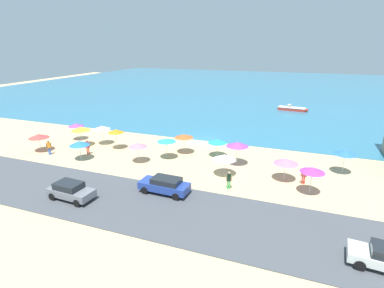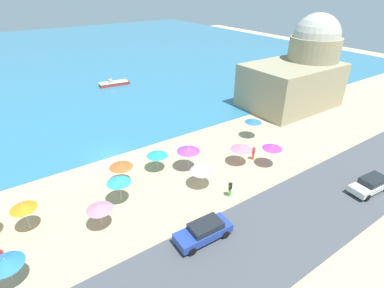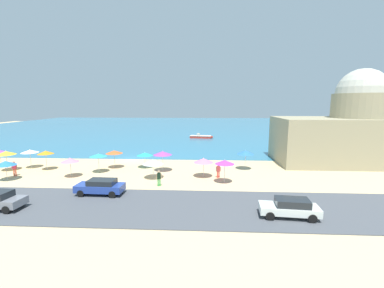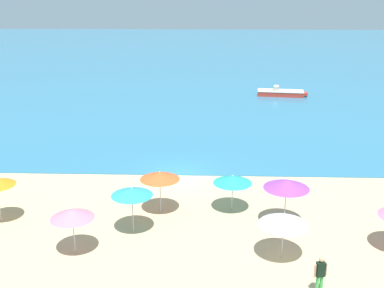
# 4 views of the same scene
# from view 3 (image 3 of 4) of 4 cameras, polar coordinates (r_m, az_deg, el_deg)

# --- Properties ---
(ground_plane) EXTENTS (160.00, 160.00, 0.00)m
(ground_plane) POSITION_cam_3_polar(r_m,az_deg,el_deg) (40.81, -13.22, -3.31)
(ground_plane) COLOR tan
(sea) EXTENTS (150.00, 110.00, 0.05)m
(sea) POSITION_cam_3_polar(r_m,az_deg,el_deg) (94.31, -3.89, 3.87)
(sea) COLOR teal
(sea) RESTS_ON ground_plane
(coastal_road) EXTENTS (80.00, 8.00, 0.06)m
(coastal_road) POSITION_cam_3_polar(r_m,az_deg,el_deg) (24.74, -25.12, -12.08)
(coastal_road) COLOR #474B51
(coastal_road) RESTS_ON ground_plane
(beach_umbrella_0) EXTENTS (2.11, 2.11, 2.59)m
(beach_umbrella_0) POSITION_cam_3_polar(r_m,az_deg,el_deg) (33.91, 11.80, -1.84)
(beach_umbrella_0) COLOR #B2B2B7
(beach_umbrella_0) RESTS_ON ground_plane
(beach_umbrella_1) EXTENTS (2.14, 2.14, 2.55)m
(beach_umbrella_1) POSITION_cam_3_polar(r_m,az_deg,el_deg) (40.23, -32.36, -1.37)
(beach_umbrella_1) COLOR #B2B2B7
(beach_umbrella_1) RESTS_ON ground_plane
(beach_umbrella_2) EXTENTS (2.31, 2.31, 2.32)m
(beach_umbrella_2) POSITION_cam_3_polar(r_m,az_deg,el_deg) (29.89, 2.56, -3.66)
(beach_umbrella_2) COLOR #B2B2B7
(beach_umbrella_2) RESTS_ON ground_plane
(beach_umbrella_3) EXTENTS (2.13, 2.13, 2.48)m
(beach_umbrella_3) POSITION_cam_3_polar(r_m,az_deg,el_deg) (33.83, -20.11, -2.33)
(beach_umbrella_3) COLOR #B2B2B7
(beach_umbrella_3) RESTS_ON ground_plane
(beach_umbrella_4) EXTENTS (2.08, 2.08, 2.62)m
(beach_umbrella_4) POSITION_cam_3_polar(r_m,az_deg,el_deg) (27.81, 7.28, -4.01)
(beach_umbrella_4) COLOR #B2B2B7
(beach_umbrella_4) RESTS_ON ground_plane
(beach_umbrella_5) EXTENTS (2.08, 2.08, 2.41)m
(beach_umbrella_5) POSITION_cam_3_polar(r_m,az_deg,el_deg) (43.29, -36.89, -1.33)
(beach_umbrella_5) COLOR #B2B2B7
(beach_umbrella_5) RESTS_ON ground_plane
(beach_umbrella_6) EXTENTS (2.18, 2.18, 2.15)m
(beach_umbrella_6) POSITION_cam_3_polar(r_m,az_deg,el_deg) (34.76, -10.45, -2.21)
(beach_umbrella_6) COLOR #B2B2B7
(beach_umbrella_6) RESTS_ON ground_plane
(beach_umbrella_8) EXTENTS (2.39, 2.39, 2.68)m
(beach_umbrella_8) POSITION_cam_3_polar(r_m,az_deg,el_deg) (32.51, -6.54, -2.02)
(beach_umbrella_8) COLOR #B2B2B7
(beach_umbrella_8) RESTS_ON ground_plane
(beach_umbrella_9) EXTENTS (2.22, 2.22, 2.29)m
(beach_umbrella_9) POSITION_cam_3_polar(r_m,az_deg,el_deg) (35.47, -36.09, -3.46)
(beach_umbrella_9) COLOR #B2B2B7
(beach_umbrella_9) RESTS_ON ground_plane
(beach_umbrella_10) EXTENTS (2.06, 2.06, 2.35)m
(beach_umbrella_10) POSITION_cam_3_polar(r_m,az_deg,el_deg) (33.08, -25.48, -3.23)
(beach_umbrella_10) COLOR #B2B2B7
(beach_umbrella_10) RESTS_ON ground_plane
(beach_umbrella_11) EXTENTS (1.96, 1.96, 2.59)m
(beach_umbrella_11) POSITION_cam_3_polar(r_m,az_deg,el_deg) (38.00, -29.78, -1.63)
(beach_umbrella_11) COLOR #B2B2B7
(beach_umbrella_11) RESTS_ON ground_plane
(beach_umbrella_12) EXTENTS (2.20, 2.20, 2.45)m
(beach_umbrella_12) POSITION_cam_3_polar(r_m,az_deg,el_deg) (35.53, -16.90, -1.71)
(beach_umbrella_12) COLOR #B2B2B7
(beach_umbrella_12) RESTS_ON ground_plane
(beach_umbrella_13) EXTENTS (2.32, 2.32, 2.64)m
(beach_umbrella_13) POSITION_cam_3_polar(r_m,az_deg,el_deg) (40.28, -36.02, -1.61)
(beach_umbrella_13) COLOR #B2B2B7
(beach_umbrella_13) RESTS_ON ground_plane
(beach_umbrella_14) EXTENTS (2.33, 2.33, 2.30)m
(beach_umbrella_14) POSITION_cam_3_polar(r_m,az_deg,el_deg) (29.62, -8.67, -3.95)
(beach_umbrella_14) COLOR #B2B2B7
(beach_umbrella_14) RESTS_ON ground_plane
(bather_0) EXTENTS (0.50, 0.37, 1.79)m
(bather_0) POSITION_cam_3_polar(r_m,az_deg,el_deg) (37.17, -34.75, -4.35)
(bather_0) COLOR #E85337
(bather_0) RESTS_ON ground_plane
(bather_1) EXTENTS (0.56, 0.30, 1.69)m
(bather_1) POSITION_cam_3_polar(r_m,az_deg,el_deg) (27.11, -7.36, -7.39)
(bather_1) COLOR green
(bather_1) RESTS_ON ground_plane
(bather_3) EXTENTS (0.56, 0.28, 1.63)m
(bather_3) POSITION_cam_3_polar(r_m,az_deg,el_deg) (30.02, 5.86, -5.80)
(bather_3) COLOR #F54838
(bather_3) RESTS_ON ground_plane
(parked_car_0) EXTENTS (4.48, 1.98, 1.44)m
(parked_car_0) POSITION_cam_3_polar(r_m,az_deg,el_deg) (25.97, -19.66, -8.87)
(parked_car_0) COLOR #253F94
(parked_car_0) RESTS_ON coastal_road
(parked_car_1) EXTENTS (4.48, 2.09, 1.44)m
(parked_car_1) POSITION_cam_3_polar(r_m,az_deg,el_deg) (21.26, 20.92, -13.02)
(parked_car_1) COLOR silver
(parked_car_1) RESTS_ON coastal_road
(skiff_nearshore) EXTENTS (5.72, 2.46, 1.13)m
(skiff_nearshore) POSITION_cam_3_polar(r_m,az_deg,el_deg) (63.30, 1.95, 1.65)
(skiff_nearshore) COLOR #B83326
(skiff_nearshore) RESTS_ON sea
(harbor_fortress) EXTENTS (15.12, 9.63, 13.31)m
(harbor_fortress) POSITION_cam_3_polar(r_m,az_deg,el_deg) (42.49, 30.56, 2.96)
(harbor_fortress) COLOR gray
(harbor_fortress) RESTS_ON ground_plane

